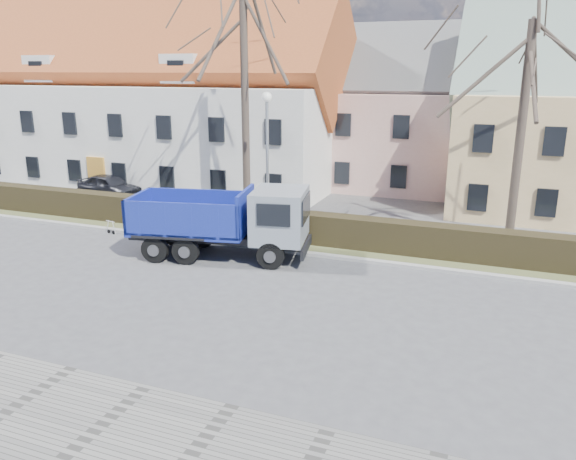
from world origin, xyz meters
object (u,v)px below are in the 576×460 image
at_px(dump_truck, 214,221).
at_px(parked_car_a, 110,186).
at_px(cart_frame, 108,226).
at_px(streetlight, 268,164).

xyz_separation_m(dump_truck, parked_car_a, (-10.69, 7.13, -0.76)).
bearing_deg(dump_truck, cart_frame, 158.17).
bearing_deg(streetlight, dump_truck, -99.69).
distance_m(cart_frame, parked_car_a, 7.59).
height_order(dump_truck, streetlight, streetlight).
height_order(dump_truck, parked_car_a, dump_truck).
height_order(streetlight, cart_frame, streetlight).
bearing_deg(streetlight, cart_frame, -157.86).
bearing_deg(parked_car_a, cart_frame, -135.48).
distance_m(dump_truck, streetlight, 4.27).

